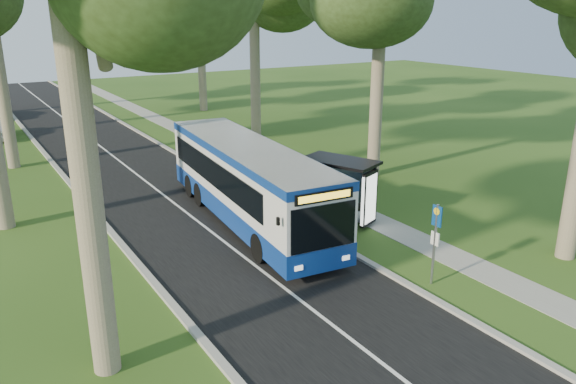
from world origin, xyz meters
The scene contains 10 objects.
ground centered at (0.00, 0.00, 0.00)m, with size 120.00×120.00×0.00m, color #2C4D18.
road centered at (-3.50, 10.00, 0.01)m, with size 7.00×100.00×0.02m, color black.
kerb_east centered at (0.00, 10.00, 0.06)m, with size 0.25×100.00×0.12m, color #9E9B93.
kerb_west centered at (-7.00, 10.00, 0.06)m, with size 0.25×100.00×0.12m, color #9E9B93.
centre_line centered at (-3.50, 10.00, 0.02)m, with size 0.12×100.00×0.01m, color white.
footpath centered at (3.00, 10.00, 0.01)m, with size 1.50×100.00×0.02m, color gray.
bus centered at (-1.65, 3.20, 1.73)m, with size 3.78×12.77×3.33m.
bus_stop_sign centered at (0.80, -4.96, 1.71)m, with size 0.09×0.39×2.76m.
bus_shelter centered at (1.82, 0.91, 1.90)m, with size 2.75×3.54×2.69m.
litter_bin centered at (0.61, 1.14, 0.50)m, with size 0.57×0.57×1.00m.
Camera 1 is at (-11.99, -16.62, 8.60)m, focal length 35.00 mm.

